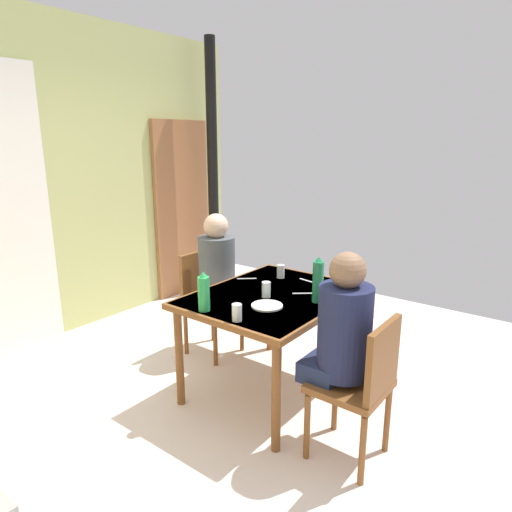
{
  "coord_description": "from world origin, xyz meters",
  "views": [
    {
      "loc": [
        -2.0,
        -1.69,
        1.8
      ],
      "look_at": [
        0.45,
        0.18,
        1.0
      ],
      "focal_mm": 31.73,
      "sensor_mm": 36.0,
      "label": 1
    }
  ],
  "objects_px": {
    "dining_table": "(273,304)",
    "chair_far_diner": "(207,296)",
    "person_far_diner": "(218,267)",
    "water_bottle_green_near": "(204,293)",
    "chair_near_diner": "(362,382)",
    "person_near_diner": "(342,328)",
    "water_bottle_green_far": "(318,281)"
  },
  "relations": [
    {
      "from": "person_far_diner",
      "to": "dining_table",
      "type": "bearing_deg",
      "value": 74.22
    },
    {
      "from": "chair_near_diner",
      "to": "person_far_diner",
      "type": "height_order",
      "value": "person_far_diner"
    },
    {
      "from": "water_bottle_green_far",
      "to": "dining_table",
      "type": "bearing_deg",
      "value": 99.37
    },
    {
      "from": "person_far_diner",
      "to": "water_bottle_green_far",
      "type": "xyz_separation_m",
      "value": [
        -0.14,
        -1.01,
        0.11
      ]
    },
    {
      "from": "dining_table",
      "to": "water_bottle_green_far",
      "type": "relative_size",
      "value": 3.87
    },
    {
      "from": "dining_table",
      "to": "person_far_diner",
      "type": "xyz_separation_m",
      "value": [
        0.19,
        0.69,
        0.11
      ]
    },
    {
      "from": "chair_near_diner",
      "to": "person_far_diner",
      "type": "bearing_deg",
      "value": 71.62
    },
    {
      "from": "chair_far_diner",
      "to": "water_bottle_green_near",
      "type": "relative_size",
      "value": 3.4
    },
    {
      "from": "person_near_diner",
      "to": "water_bottle_green_near",
      "type": "height_order",
      "value": "person_near_diner"
    },
    {
      "from": "person_far_diner",
      "to": "water_bottle_green_near",
      "type": "xyz_separation_m",
      "value": [
        -0.72,
        -0.53,
        0.09
      ]
    },
    {
      "from": "dining_table",
      "to": "chair_far_diner",
      "type": "distance_m",
      "value": 0.87
    },
    {
      "from": "chair_near_diner",
      "to": "person_far_diner",
      "type": "distance_m",
      "value": 1.62
    },
    {
      "from": "chair_near_diner",
      "to": "water_bottle_green_far",
      "type": "relative_size",
      "value": 2.8
    },
    {
      "from": "person_far_diner",
      "to": "water_bottle_green_near",
      "type": "bearing_deg",
      "value": 36.38
    },
    {
      "from": "water_bottle_green_far",
      "to": "chair_near_diner",
      "type": "bearing_deg",
      "value": -125.73
    },
    {
      "from": "chair_near_diner",
      "to": "person_near_diner",
      "type": "bearing_deg",
      "value": 90.0
    },
    {
      "from": "dining_table",
      "to": "chair_far_diner",
      "type": "bearing_deg",
      "value": 76.73
    },
    {
      "from": "person_near_diner",
      "to": "water_bottle_green_near",
      "type": "bearing_deg",
      "value": 103.9
    },
    {
      "from": "chair_near_diner",
      "to": "water_bottle_green_near",
      "type": "distance_m",
      "value": 1.08
    },
    {
      "from": "dining_table",
      "to": "chair_near_diner",
      "type": "distance_m",
      "value": 0.9
    },
    {
      "from": "chair_near_diner",
      "to": "water_bottle_green_near",
      "type": "height_order",
      "value": "water_bottle_green_near"
    },
    {
      "from": "dining_table",
      "to": "chair_near_diner",
      "type": "bearing_deg",
      "value": -110.5
    },
    {
      "from": "dining_table",
      "to": "chair_far_diner",
      "type": "height_order",
      "value": "chair_far_diner"
    },
    {
      "from": "chair_far_diner",
      "to": "water_bottle_green_near",
      "type": "xyz_separation_m",
      "value": [
        -0.72,
        -0.66,
        0.37
      ]
    },
    {
      "from": "water_bottle_green_near",
      "to": "water_bottle_green_far",
      "type": "bearing_deg",
      "value": -40.29
    },
    {
      "from": "dining_table",
      "to": "water_bottle_green_far",
      "type": "height_order",
      "value": "water_bottle_green_far"
    },
    {
      "from": "water_bottle_green_far",
      "to": "chair_far_diner",
      "type": "bearing_deg",
      "value": 82.97
    },
    {
      "from": "dining_table",
      "to": "water_bottle_green_far",
      "type": "distance_m",
      "value": 0.4
    },
    {
      "from": "dining_table",
      "to": "chair_far_diner",
      "type": "relative_size",
      "value": 1.38
    },
    {
      "from": "water_bottle_green_far",
      "to": "person_far_diner",
      "type": "bearing_deg",
      "value": 82.04
    },
    {
      "from": "chair_far_diner",
      "to": "water_bottle_green_far",
      "type": "relative_size",
      "value": 2.8
    },
    {
      "from": "chair_near_diner",
      "to": "water_bottle_green_near",
      "type": "bearing_deg",
      "value": 102.04
    }
  ]
}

